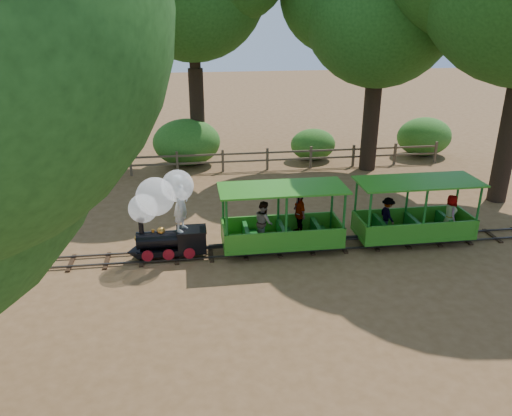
{
  "coord_description": "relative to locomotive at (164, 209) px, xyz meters",
  "views": [
    {
      "loc": [
        -2.54,
        -13.24,
        6.82
      ],
      "look_at": [
        -0.58,
        0.5,
        1.22
      ],
      "focal_mm": 35.0,
      "sensor_mm": 36.0,
      "label": 1
    }
  ],
  "objects": [
    {
      "name": "oak_ne",
      "position": [
        8.76,
        7.52,
        5.55
      ],
      "size": [
        7.85,
        6.91,
        9.9
      ],
      "color": "#2D2116",
      "rests_on": "ground"
    },
    {
      "name": "shrub_west",
      "position": [
        -3.55,
        9.24,
        -0.79
      ],
      "size": [
        2.13,
        1.64,
        1.47
      ],
      "primitive_type": "ellipsoid",
      "color": "#2D6B1E",
      "rests_on": "ground"
    },
    {
      "name": "shrub_east",
      "position": [
        12.29,
        9.24,
        -0.59
      ],
      "size": [
        2.69,
        2.07,
        1.86
      ],
      "primitive_type": "ellipsoid",
      "color": "#2D6B1E",
      "rests_on": "ground"
    },
    {
      "name": "carriage_front",
      "position": [
        3.4,
        -0.03,
        -0.7
      ],
      "size": [
        3.69,
        1.51,
        1.92
      ],
      "color": "#31871D",
      "rests_on": "track"
    },
    {
      "name": "shrub_mid_w",
      "position": [
        0.75,
        9.24,
        -0.45
      ],
      "size": [
        3.09,
        2.37,
        2.14
      ],
      "primitive_type": "ellipsoid",
      "color": "#2D6B1E",
      "rests_on": "ground"
    },
    {
      "name": "fence",
      "position": [
        3.29,
        7.94,
        -0.94
      ],
      "size": [
        18.1,
        0.1,
        1.0
      ],
      "color": "brown",
      "rests_on": "ground"
    },
    {
      "name": "carriage_rear",
      "position": [
        7.55,
        -0.06,
        -0.74
      ],
      "size": [
        3.69,
        1.51,
        1.92
      ],
      "color": "#31871D",
      "rests_on": "track"
    },
    {
      "name": "locomotive",
      "position": [
        0.0,
        0.0,
        0.0
      ],
      "size": [
        2.31,
        1.09,
        2.66
      ],
      "color": "black",
      "rests_on": "ground"
    },
    {
      "name": "track",
      "position": [
        3.29,
        -0.06,
        -1.45
      ],
      "size": [
        22.0,
        1.0,
        0.1
      ],
      "color": "#3F3D3A",
      "rests_on": "ground"
    },
    {
      "name": "shrub_mid_e",
      "position": [
        6.71,
        9.24,
        -0.78
      ],
      "size": [
        2.15,
        1.65,
        1.49
      ],
      "primitive_type": "ellipsoid",
      "color": "#2D6B1E",
      "rests_on": "ground"
    },
    {
      "name": "ground",
      "position": [
        3.29,
        -0.06,
        -1.52
      ],
      "size": [
        90.0,
        90.0,
        0.0
      ],
      "primitive_type": "plane",
      "color": "olive",
      "rests_on": "ground"
    }
  ]
}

